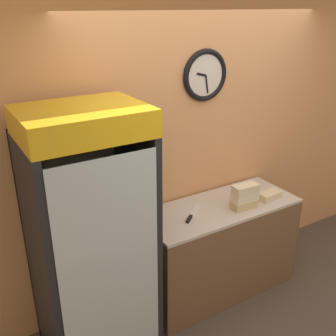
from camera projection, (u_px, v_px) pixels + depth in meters
wall_back at (199, 145)px, 3.57m from camera, size 5.20×0.10×2.70m
prep_counter at (218, 248)px, 3.65m from camera, size 1.45×0.60×0.89m
beverage_cooler at (87, 225)px, 2.82m from camera, size 0.79×0.71×1.96m
sandwich_stack_bottom at (244, 204)px, 3.43m from camera, size 0.23×0.12×0.07m
sandwich_stack_middle at (245, 197)px, 3.40m from camera, size 0.23×0.12×0.07m
sandwich_stack_top at (245, 189)px, 3.37m from camera, size 0.23×0.12×0.07m
sandwich_flat_left at (269, 195)px, 3.60m from camera, size 0.23×0.14×0.06m
chefs_knife at (192, 215)px, 3.31m from camera, size 0.29×0.25×0.02m
condiment_jar at (151, 207)px, 3.32m from camera, size 0.08×0.08×0.14m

